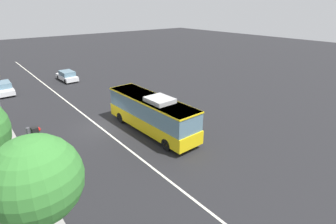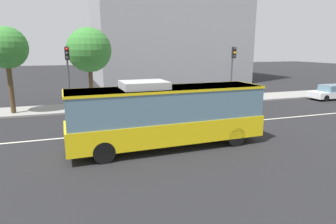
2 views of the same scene
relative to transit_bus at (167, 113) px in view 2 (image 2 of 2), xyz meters
The scene contains 10 objects.
ground_plane 5.19m from the transit_bus, 42.14° to the left, with size 160.00×160.00×0.00m, color black.
sidewalk_kerb 12.24m from the transit_bus, 72.68° to the left, with size 80.00×3.75×0.14m, color gray.
lane_centre_line 5.19m from the transit_bus, 42.14° to the left, with size 76.00×0.16×0.01m, color silver.
transit_bus is the anchor object (origin of this frame).
sedan_white_ahead 22.03m from the transit_bus, 22.31° to the left, with size 4.52×1.86×1.46m.
traffic_light_near_corner 11.25m from the transit_bus, 114.91° to the left, with size 0.34×0.62×5.20m.
traffic_light_mid_block 13.88m from the transit_bus, 45.55° to the left, with size 0.32×0.62×5.20m.
street_tree_kerbside_left 14.41m from the transit_bus, 129.23° to the left, with size 3.10×3.10×6.63m.
street_tree_kerbside_centre 13.22m from the transit_bus, 102.85° to the left, with size 3.80×3.80×6.81m.
office_block_background 32.38m from the transit_bus, 71.32° to the left, with size 21.83×14.11×23.80m.
Camera 2 is at (-8.11, -16.78, 4.98)m, focal length 30.73 mm.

